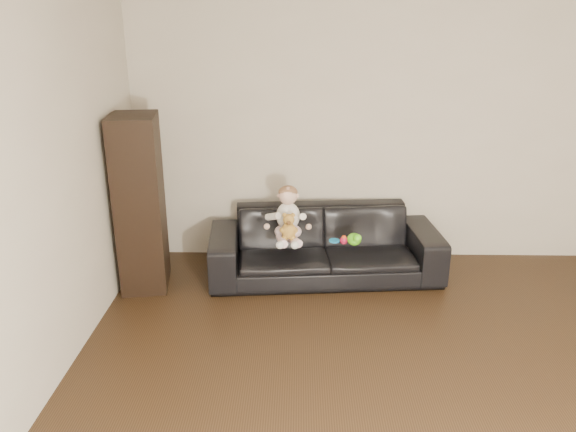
{
  "coord_description": "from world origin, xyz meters",
  "views": [
    {
      "loc": [
        -0.87,
        -2.66,
        2.38
      ],
      "look_at": [
        -0.97,
        2.15,
        0.63
      ],
      "focal_mm": 35.0,
      "sensor_mm": 36.0,
      "label": 1
    }
  ],
  "objects_px": {
    "cabinet": "(140,204)",
    "teddy_bear": "(289,227)",
    "toy_blue_disc": "(334,241)",
    "baby": "(288,216)",
    "toy_green": "(354,239)",
    "sofa": "(325,244)",
    "toy_rattle": "(344,240)"
  },
  "relations": [
    {
      "from": "teddy_bear",
      "to": "toy_green",
      "type": "relative_size",
      "value": 1.6
    },
    {
      "from": "baby",
      "to": "toy_green",
      "type": "relative_size",
      "value": 3.28
    },
    {
      "from": "baby",
      "to": "toy_blue_disc",
      "type": "height_order",
      "value": "baby"
    },
    {
      "from": "teddy_bear",
      "to": "toy_rattle",
      "type": "distance_m",
      "value": 0.52
    },
    {
      "from": "sofa",
      "to": "toy_green",
      "type": "distance_m",
      "value": 0.38
    },
    {
      "from": "sofa",
      "to": "toy_rattle",
      "type": "distance_m",
      "value": 0.31
    },
    {
      "from": "sofa",
      "to": "toy_green",
      "type": "height_order",
      "value": "sofa"
    },
    {
      "from": "sofa",
      "to": "toy_rattle",
      "type": "height_order",
      "value": "sofa"
    },
    {
      "from": "cabinet",
      "to": "teddy_bear",
      "type": "distance_m",
      "value": 1.34
    },
    {
      "from": "toy_rattle",
      "to": "toy_blue_disc",
      "type": "height_order",
      "value": "toy_rattle"
    },
    {
      "from": "teddy_bear",
      "to": "toy_blue_disc",
      "type": "distance_m",
      "value": 0.46
    },
    {
      "from": "baby",
      "to": "toy_blue_disc",
      "type": "relative_size",
      "value": 5.17
    },
    {
      "from": "cabinet",
      "to": "teddy_bear",
      "type": "xyz_separation_m",
      "value": [
        1.32,
        -0.04,
        -0.19
      ]
    },
    {
      "from": "baby",
      "to": "teddy_bear",
      "type": "distance_m",
      "value": 0.16
    },
    {
      "from": "teddy_bear",
      "to": "toy_blue_disc",
      "type": "relative_size",
      "value": 2.52
    },
    {
      "from": "teddy_bear",
      "to": "cabinet",
      "type": "bearing_deg",
      "value": 168.28
    },
    {
      "from": "cabinet",
      "to": "toy_blue_disc",
      "type": "height_order",
      "value": "cabinet"
    },
    {
      "from": "toy_green",
      "to": "toy_rattle",
      "type": "bearing_deg",
      "value": 171.76
    },
    {
      "from": "toy_rattle",
      "to": "toy_blue_disc",
      "type": "relative_size",
      "value": 0.74
    },
    {
      "from": "sofa",
      "to": "baby",
      "type": "xyz_separation_m",
      "value": [
        -0.34,
        -0.12,
        0.32
      ]
    },
    {
      "from": "baby",
      "to": "toy_blue_disc",
      "type": "distance_m",
      "value": 0.48
    },
    {
      "from": "toy_rattle",
      "to": "teddy_bear",
      "type": "bearing_deg",
      "value": -175.28
    },
    {
      "from": "baby",
      "to": "teddy_bear",
      "type": "relative_size",
      "value": 2.05
    },
    {
      "from": "cabinet",
      "to": "teddy_bear",
      "type": "relative_size",
      "value": 6.38
    },
    {
      "from": "sofa",
      "to": "baby",
      "type": "height_order",
      "value": "baby"
    },
    {
      "from": "sofa",
      "to": "cabinet",
      "type": "relative_size",
      "value": 1.37
    },
    {
      "from": "baby",
      "to": "cabinet",
      "type": "bearing_deg",
      "value": 164.98
    },
    {
      "from": "sofa",
      "to": "toy_green",
      "type": "relative_size",
      "value": 14.04
    },
    {
      "from": "cabinet",
      "to": "toy_rattle",
      "type": "distance_m",
      "value": 1.85
    },
    {
      "from": "sofa",
      "to": "cabinet",
      "type": "xyz_separation_m",
      "value": [
        -1.66,
        -0.23,
        0.47
      ]
    },
    {
      "from": "teddy_bear",
      "to": "toy_green",
      "type": "xyz_separation_m",
      "value": [
        0.59,
        0.03,
        -0.13
      ]
    },
    {
      "from": "sofa",
      "to": "teddy_bear",
      "type": "xyz_separation_m",
      "value": [
        -0.33,
        -0.27,
        0.28
      ]
    }
  ]
}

